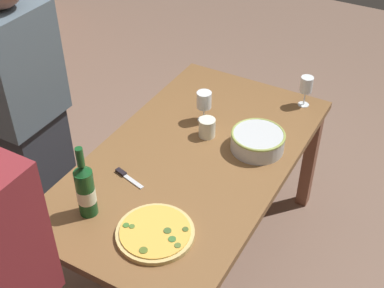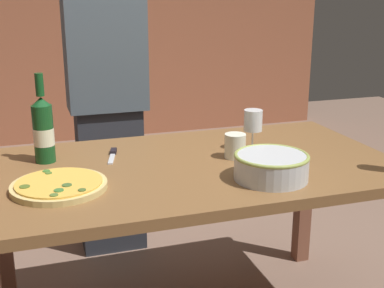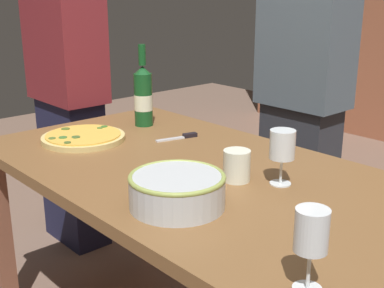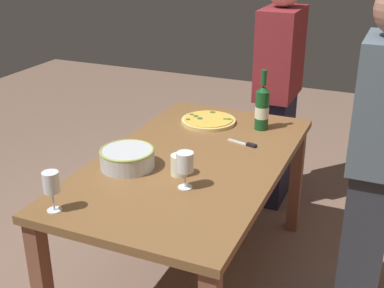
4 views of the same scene
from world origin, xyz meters
name	(u,v)px [view 2 (image 2 of 4)]	position (x,y,z in m)	size (l,w,h in m)	color
dining_table	(192,186)	(0.00, 0.00, 0.66)	(1.60, 0.90, 0.75)	brown
pizza	(59,185)	(-0.51, -0.11, 0.76)	(0.33, 0.33, 0.03)	#D6BC71
serving_bowl	(271,165)	(0.22, -0.25, 0.80)	(0.27, 0.27, 0.09)	silver
wine_bottle	(43,129)	(-0.54, 0.20, 0.88)	(0.08, 0.08, 0.35)	#154B21
wine_glass_by_bottle	(253,121)	(0.30, 0.10, 0.87)	(0.08, 0.08, 0.17)	white
cup_amber	(235,146)	(0.19, 0.02, 0.80)	(0.09, 0.09, 0.10)	white
pizza_knife	(113,154)	(-0.28, 0.20, 0.76)	(0.07, 0.18, 0.02)	silver
person_guest_left	(107,104)	(-0.19, 0.86, 0.82)	(0.40, 0.24, 1.62)	#2D3138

